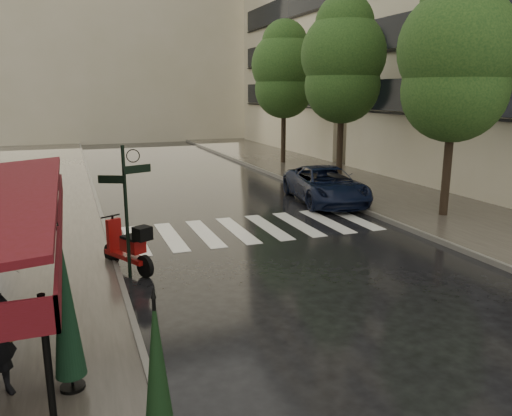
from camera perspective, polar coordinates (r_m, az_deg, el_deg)
ground at (r=9.65m, az=-4.74°, el=-13.00°), size 120.00×120.00×0.00m
sidewalk_near at (r=20.90m, az=-26.14°, el=0.23°), size 6.00×60.00×0.12m
sidewalk_far at (r=24.28m, az=10.94°, el=2.98°), size 5.50×60.00×0.12m
curb_near at (r=20.80m, az=-17.78°, el=0.94°), size 0.12×60.00×0.16m
curb_far at (r=22.96m, az=4.96°, el=2.63°), size 0.12×60.00×0.16m
crosswalk at (r=15.87m, az=-0.36°, el=-2.35°), size 7.85×3.20×0.01m
signpost at (r=11.66m, az=-14.64°, el=0.77°), size 1.17×0.29×3.10m
haussmann_far at (r=39.49m, az=8.59°, el=20.29°), size 8.00×16.00×18.50m
backdrop_building at (r=47.01m, az=-14.83°, el=19.76°), size 22.00×6.00×20.00m
tree_near at (r=17.93m, az=21.96°, el=15.67°), size 3.80×3.80×7.99m
tree_mid at (r=23.57m, az=9.93°, el=16.23°), size 3.80×3.80×8.34m
tree_far at (r=29.90m, az=3.24°, el=15.44°), size 3.80×3.80×8.16m
scooter at (r=12.40m, az=-14.35°, el=-4.42°), size 1.08×1.77×1.28m
parked_car at (r=19.73m, az=7.96°, el=2.64°), size 2.99×5.27×1.39m
parasol_front at (r=7.42m, az=-20.98°, el=-10.23°), size 0.43×0.43×2.40m
parasol_back at (r=5.50m, az=-11.14°, el=-19.41°), size 0.41×0.41×2.21m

